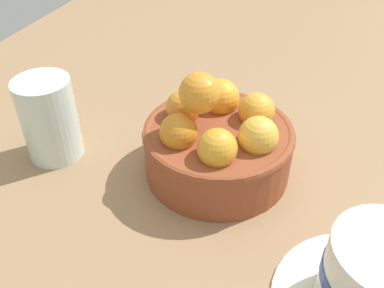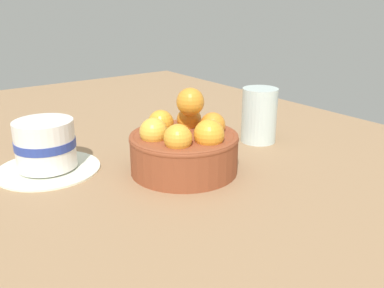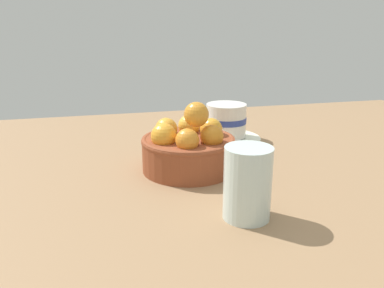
% 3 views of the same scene
% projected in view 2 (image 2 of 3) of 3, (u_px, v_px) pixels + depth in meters
% --- Properties ---
extents(ground_plane, '(1.52, 0.92, 0.04)m').
position_uv_depth(ground_plane, '(184.00, 182.00, 0.63)').
color(ground_plane, '#997551').
extents(terracotta_bowl, '(0.16, 0.16, 0.12)m').
position_uv_depth(terracotta_bowl, '(184.00, 145.00, 0.61)').
color(terracotta_bowl, brown).
rests_on(terracotta_bowl, ground_plane).
extents(coffee_cup, '(0.15, 0.15, 0.08)m').
position_uv_depth(coffee_cup, '(46.00, 148.00, 0.61)').
color(coffee_cup, white).
rests_on(coffee_cup, ground_plane).
extents(water_glass, '(0.06, 0.06, 0.10)m').
position_uv_depth(water_glass, '(259.00, 115.00, 0.73)').
color(water_glass, silver).
rests_on(water_glass, ground_plane).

